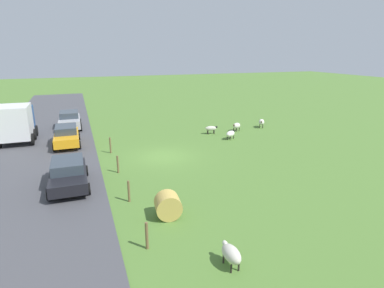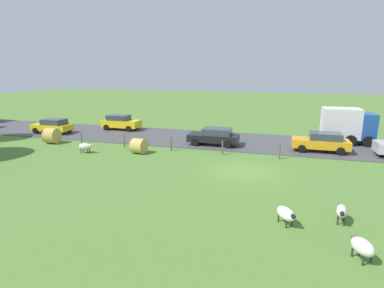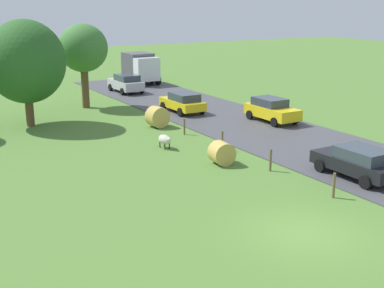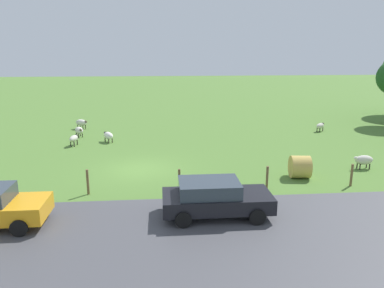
# 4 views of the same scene
# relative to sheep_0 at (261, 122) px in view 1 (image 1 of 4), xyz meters

# --- Properties ---
(ground_plane) EXTENTS (160.00, 160.00, 0.00)m
(ground_plane) POSITION_rel_sheep_0_xyz_m (11.75, 5.60, -0.57)
(ground_plane) COLOR #517A33
(road_strip) EXTENTS (8.00, 80.00, 0.06)m
(road_strip) POSITION_rel_sheep_0_xyz_m (20.35, 5.60, -0.54)
(road_strip) COLOR #47474C
(road_strip) RESTS_ON ground_plane
(sheep_0) EXTENTS (1.08, 1.25, 0.85)m
(sheep_0) POSITION_rel_sheep_0_xyz_m (0.00, 0.00, 0.00)
(sheep_0) COLOR silver
(sheep_0) RESTS_ON ground_plane
(sheep_2) EXTENTS (0.58, 1.18, 0.81)m
(sheep_2) POSITION_rel_sheep_0_xyz_m (12.74, 18.47, -0.04)
(sheep_2) COLOR beige
(sheep_2) RESTS_ON ground_plane
(sheep_3) EXTENTS (1.11, 0.94, 0.81)m
(sheep_3) POSITION_rel_sheep_0_xyz_m (3.06, 0.43, -0.05)
(sheep_3) COLOR silver
(sheep_3) RESTS_ON ground_plane
(sheep_4) EXTENTS (1.19, 1.03, 0.77)m
(sheep_4) POSITION_rel_sheep_0_xyz_m (4.97, 2.95, -0.07)
(sheep_4) COLOR white
(sheep_4) RESTS_ON ground_plane
(sheep_5) EXTENTS (1.22, 0.62, 0.76)m
(sheep_5) POSITION_rel_sheep_0_xyz_m (5.84, 0.63, -0.04)
(sheep_5) COLOR beige
(sheep_5) RESTS_ON ground_plane
(hay_bale_1) EXTENTS (1.31, 1.14, 1.20)m
(hay_bale_1) POSITION_rel_sheep_0_xyz_m (13.88, 14.25, 0.03)
(hay_bale_1) COLOR tan
(hay_bale_1) RESTS_ON ground_plane
(fence_post_0) EXTENTS (0.12, 0.12, 1.23)m
(fence_post_0) POSITION_rel_sheep_0_xyz_m (15.34, 3.36, 0.05)
(fence_post_0) COLOR brown
(fence_post_0) RESTS_ON ground_plane
(fence_post_1) EXTENTS (0.12, 0.12, 1.13)m
(fence_post_1) POSITION_rel_sheep_0_xyz_m (15.34, 7.70, -0.00)
(fence_post_1) COLOR brown
(fence_post_1) RESTS_ON ground_plane
(fence_post_2) EXTENTS (0.12, 0.12, 1.15)m
(fence_post_2) POSITION_rel_sheep_0_xyz_m (15.34, 12.03, 0.01)
(fence_post_2) COLOR brown
(fence_post_2) RESTS_ON ground_plane
(fence_post_3) EXTENTS (0.12, 0.12, 1.15)m
(fence_post_3) POSITION_rel_sheep_0_xyz_m (15.34, 16.37, 0.01)
(fence_post_3) COLOR brown
(fence_post_3) RESTS_ON ground_plane
(truck_1) EXTENTS (2.70, 4.35, 3.16)m
(truck_1) POSITION_rel_sheep_0_xyz_m (22.39, -2.35, 1.19)
(truck_1) COLOR #1E4C99
(truck_1) RESTS_ON road_strip
(car_1) EXTENTS (2.17, 4.44, 1.49)m
(car_1) POSITION_rel_sheep_0_xyz_m (18.26, 8.99, 0.28)
(car_1) COLOR black
(car_1) RESTS_ON road_strip
(car_3) EXTENTS (2.17, 4.52, 1.65)m
(car_3) POSITION_rel_sheep_0_xyz_m (18.28, -6.08, 0.35)
(car_3) COLOR #B7B7BC
(car_3) RESTS_ON road_strip
(car_5) EXTENTS (2.07, 4.39, 1.56)m
(car_5) POSITION_rel_sheep_0_xyz_m (18.47, 0.12, 0.30)
(car_5) COLOR orange
(car_5) RESTS_ON road_strip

